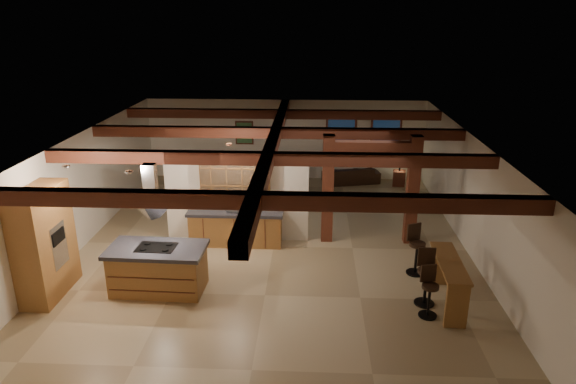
# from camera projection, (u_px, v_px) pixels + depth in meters

# --- Properties ---
(ground) EXTENTS (12.00, 12.00, 0.00)m
(ground) POSITION_uv_depth(u_px,v_px,m) (274.00, 246.00, 13.49)
(ground) COLOR tan
(ground) RESTS_ON ground
(room_walls) EXTENTS (12.00, 12.00, 12.00)m
(room_walls) POSITION_uv_depth(u_px,v_px,m) (273.00, 182.00, 12.91)
(room_walls) COLOR silver
(room_walls) RESTS_ON ground
(ceiling_beams) EXTENTS (10.00, 12.00, 0.28)m
(ceiling_beams) POSITION_uv_depth(u_px,v_px,m) (273.00, 144.00, 12.58)
(ceiling_beams) COLOR #431E10
(ceiling_beams) RESTS_ON room_walls
(timber_posts) EXTENTS (2.50, 0.30, 2.90)m
(timber_posts) POSITION_uv_depth(u_px,v_px,m) (371.00, 178.00, 13.27)
(timber_posts) COLOR #431E10
(timber_posts) RESTS_ON ground
(partition_wall) EXTENTS (3.80, 0.18, 2.20)m
(partition_wall) POSITION_uv_depth(u_px,v_px,m) (237.00, 200.00, 13.65)
(partition_wall) COLOR silver
(partition_wall) RESTS_ON ground
(pantry_cabinet) EXTENTS (0.67, 1.60, 2.40)m
(pantry_cabinet) POSITION_uv_depth(u_px,v_px,m) (44.00, 243.00, 10.86)
(pantry_cabinet) COLOR brown
(pantry_cabinet) RESTS_ON ground
(back_counter) EXTENTS (2.50, 0.66, 0.94)m
(back_counter) POSITION_uv_depth(u_px,v_px,m) (236.00, 227.00, 13.49)
(back_counter) COLOR brown
(back_counter) RESTS_ON ground
(upper_display_cabinet) EXTENTS (1.80, 0.36, 0.95)m
(upper_display_cabinet) POSITION_uv_depth(u_px,v_px,m) (235.00, 175.00, 13.22)
(upper_display_cabinet) COLOR brown
(upper_display_cabinet) RESTS_ON partition_wall
(range_hood) EXTENTS (1.10, 1.10, 1.40)m
(range_hood) POSITION_uv_depth(u_px,v_px,m) (153.00, 215.00, 10.80)
(range_hood) COLOR silver
(range_hood) RESTS_ON room_walls
(back_windows) EXTENTS (2.70, 0.07, 1.70)m
(back_windows) POSITION_uv_depth(u_px,v_px,m) (363.00, 140.00, 18.46)
(back_windows) COLOR #431E10
(back_windows) RESTS_ON room_walls
(framed_art) EXTENTS (0.65, 0.05, 0.85)m
(framed_art) POSITION_uv_depth(u_px,v_px,m) (244.00, 133.00, 18.60)
(framed_art) COLOR #431E10
(framed_art) RESTS_ON room_walls
(recessed_cans) EXTENTS (3.16, 2.46, 0.03)m
(recessed_cans) POSITION_uv_depth(u_px,v_px,m) (146.00, 160.00, 10.84)
(recessed_cans) COLOR silver
(recessed_cans) RESTS_ON room_walls
(kitchen_island) EXTENTS (2.14, 1.18, 1.04)m
(kitchen_island) POSITION_uv_depth(u_px,v_px,m) (158.00, 268.00, 11.21)
(kitchen_island) COLOR brown
(kitchen_island) RESTS_ON ground
(dining_table) EXTENTS (2.20, 1.50, 0.71)m
(dining_table) POSITION_uv_depth(u_px,v_px,m) (271.00, 193.00, 16.47)
(dining_table) COLOR #3C170F
(dining_table) RESTS_ON ground
(sofa) EXTENTS (2.12, 1.21, 0.58)m
(sofa) POSITION_uv_depth(u_px,v_px,m) (351.00, 175.00, 18.47)
(sofa) COLOR black
(sofa) RESTS_ON ground
(microwave) EXTENTS (0.53, 0.40, 0.27)m
(microwave) POSITION_uv_depth(u_px,v_px,m) (237.00, 206.00, 13.29)
(microwave) COLOR silver
(microwave) RESTS_ON back_counter
(bar_counter) EXTENTS (0.54, 1.92, 1.00)m
(bar_counter) POSITION_uv_depth(u_px,v_px,m) (449.00, 275.00, 10.61)
(bar_counter) COLOR brown
(bar_counter) RESTS_ON ground
(side_table) EXTENTS (0.49, 0.49, 0.53)m
(side_table) POSITION_uv_depth(u_px,v_px,m) (399.00, 178.00, 18.20)
(side_table) COLOR #431E10
(side_table) RESTS_ON ground
(table_lamp) EXTENTS (0.29, 0.29, 0.34)m
(table_lamp) POSITION_uv_depth(u_px,v_px,m) (400.00, 164.00, 18.03)
(table_lamp) COLOR black
(table_lamp) RESTS_ON side_table
(bar_stool_a) EXTENTS (0.42, 0.42, 1.21)m
(bar_stool_a) POSITION_uv_depth(u_px,v_px,m) (426.00, 277.00, 10.67)
(bar_stool_a) COLOR black
(bar_stool_a) RESTS_ON ground
(bar_stool_b) EXTENTS (0.38, 0.39, 1.07)m
(bar_stool_b) POSITION_uv_depth(u_px,v_px,m) (429.00, 291.00, 10.25)
(bar_stool_b) COLOR black
(bar_stool_b) RESTS_ON ground
(bar_stool_c) EXTENTS (0.45, 0.46, 1.20)m
(bar_stool_c) POSITION_uv_depth(u_px,v_px,m) (416.00, 249.00, 11.93)
(bar_stool_c) COLOR black
(bar_stool_c) RESTS_ON ground
(dining_chairs) EXTENTS (2.46, 2.46, 1.30)m
(dining_chairs) POSITION_uv_depth(u_px,v_px,m) (271.00, 184.00, 16.37)
(dining_chairs) COLOR #431E10
(dining_chairs) RESTS_ON ground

